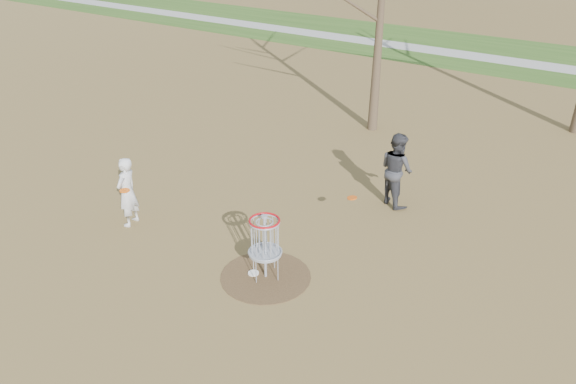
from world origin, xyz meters
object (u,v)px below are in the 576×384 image
Objects in this scene: disc_grounded at (253,273)px; disc_golf_basket at (265,237)px; player_throwing at (396,169)px; player_standing at (127,192)px.

disc_golf_basket is at bearing 15.28° from disc_grounded.
disc_golf_basket is (-0.76, -4.23, -0.00)m from player_throwing.
player_throwing is at bearing 76.70° from disc_grounded.
player_throwing is 1.36× the size of disc_golf_basket.
player_standing reaches higher than disc_grounded.
player_standing is 1.21× the size of disc_golf_basket.
player_throwing is 4.51m from disc_grounded.
player_throwing is at bearing 79.78° from disc_golf_basket.
player_standing is at bearing 71.53° from player_throwing.
disc_grounded is (-1.02, -4.30, -0.90)m from player_throwing.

